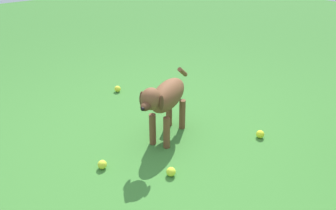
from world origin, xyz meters
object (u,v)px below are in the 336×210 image
object	(u,v)px
tennis_ball_3	(102,165)
tennis_ball_2	(260,134)
tennis_ball_1	(171,172)
tennis_ball_0	(118,89)
dog	(165,98)

from	to	relation	value
tennis_ball_3	tennis_ball_2	bearing A→B (deg)	-19.87
tennis_ball_1	tennis_ball_2	bearing A→B (deg)	-4.71
tennis_ball_1	tennis_ball_2	size ratio (longest dim) A/B	1.00
tennis_ball_0	dog	bearing A→B (deg)	-98.45
dog	tennis_ball_2	distance (m)	0.85
tennis_ball_1	tennis_ball_0	bearing A→B (deg)	73.73
dog	tennis_ball_1	distance (m)	0.58
tennis_ball_2	dog	bearing A→B (deg)	142.41
tennis_ball_1	dog	bearing A→B (deg)	56.64
tennis_ball_0	tennis_ball_2	xyz separation A→B (m)	(0.46, -1.50, 0.00)
dog	tennis_ball_1	world-z (taller)	dog
dog	tennis_ball_3	bearing A→B (deg)	-24.57
tennis_ball_2	tennis_ball_3	distance (m)	1.29
dog	tennis_ball_1	bearing A→B (deg)	28.78
tennis_ball_0	tennis_ball_1	world-z (taller)	same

